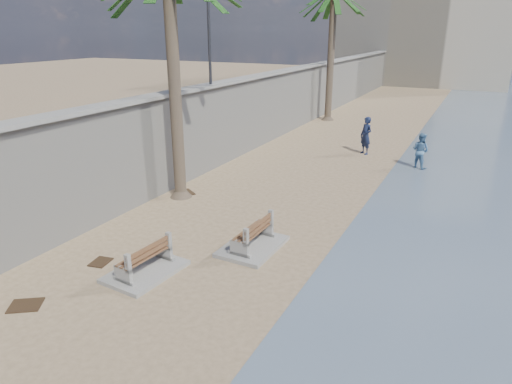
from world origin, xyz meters
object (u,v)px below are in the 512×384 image
(bench_far, at_px, (253,236))
(person_a, at_px, (366,133))
(bench_near, at_px, (145,261))
(person_b, at_px, (421,149))

(bench_far, distance_m, person_a, 11.56)
(bench_near, bearing_deg, person_a, 81.64)
(bench_near, xyz_separation_m, person_a, (2.05, 13.98, 0.69))
(bench_far, relative_size, person_a, 0.98)
(person_a, height_order, person_b, person_a)
(person_b, bearing_deg, bench_near, 93.79)
(bench_near, relative_size, person_b, 1.18)
(bench_far, bearing_deg, person_a, 88.58)
(bench_near, relative_size, person_a, 0.98)
(person_a, bearing_deg, person_b, 10.41)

